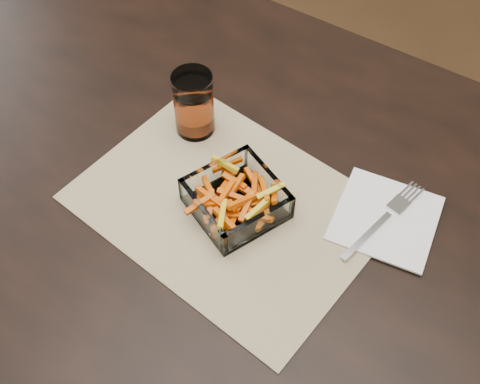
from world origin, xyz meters
The scene contains 6 objects.
dining_table centered at (0.00, 0.00, 0.66)m, with size 1.60×0.90×0.75m.
placemat centered at (-0.01, -0.04, 0.75)m, with size 0.45×0.33×0.00m, color tan.
glass_bowl centered at (0.00, -0.04, 0.77)m, with size 0.17×0.17×0.05m.
tumbler centered at (-0.15, 0.07, 0.81)m, with size 0.07×0.07×0.12m.
napkin centered at (0.20, 0.07, 0.76)m, with size 0.15×0.15×0.00m, color white.
fork centered at (0.20, 0.07, 0.76)m, with size 0.05×0.19×0.00m.
Camera 1 is at (0.30, -0.48, 1.52)m, focal length 45.00 mm.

